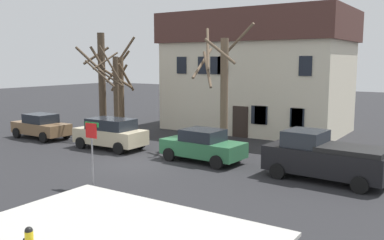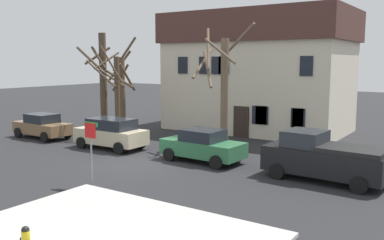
{
  "view_description": "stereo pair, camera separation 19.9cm",
  "coord_description": "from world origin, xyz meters",
  "px_view_note": "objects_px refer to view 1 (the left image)",
  "views": [
    {
      "loc": [
        13.77,
        -15.75,
        5.08
      ],
      "look_at": [
        1.86,
        2.45,
        2.07
      ],
      "focal_mm": 39.8,
      "sensor_mm": 36.0,
      "label": 1
    },
    {
      "loc": [
        13.94,
        -15.64,
        5.08
      ],
      "look_at": [
        1.86,
        2.45,
        2.07
      ],
      "focal_mm": 39.8,
      "sensor_mm": 36.0,
      "label": 2
    }
  ],
  "objects_px": {
    "tree_bare_end": "(222,86)",
    "car_brown_sedan": "(41,126)",
    "pickup_truck_black": "(324,157)",
    "tree_bare_mid": "(121,90)",
    "bicycle_leaning": "(119,132)",
    "tree_bare_near": "(101,81)",
    "building_main": "(256,71)",
    "car_green_sedan": "(203,145)",
    "street_sign_pole": "(92,142)",
    "tree_bare_far": "(114,92)",
    "fire_hydrant": "(29,240)",
    "car_beige_wagon": "(110,133)"
  },
  "relations": [
    {
      "from": "fire_hydrant",
      "to": "pickup_truck_black",
      "type": "bearing_deg",
      "value": 69.63
    },
    {
      "from": "car_brown_sedan",
      "to": "pickup_truck_black",
      "type": "bearing_deg",
      "value": 0.57
    },
    {
      "from": "tree_bare_near",
      "to": "pickup_truck_black",
      "type": "distance_m",
      "value": 17.29
    },
    {
      "from": "car_brown_sedan",
      "to": "car_beige_wagon",
      "type": "height_order",
      "value": "car_beige_wagon"
    },
    {
      "from": "tree_bare_mid",
      "to": "pickup_truck_black",
      "type": "relative_size",
      "value": 1.31
    },
    {
      "from": "tree_bare_mid",
      "to": "tree_bare_far",
      "type": "bearing_deg",
      "value": -60.5
    },
    {
      "from": "pickup_truck_black",
      "to": "tree_bare_far",
      "type": "bearing_deg",
      "value": 169.15
    },
    {
      "from": "tree_bare_end",
      "to": "car_brown_sedan",
      "type": "distance_m",
      "value": 12.62
    },
    {
      "from": "tree_bare_mid",
      "to": "car_brown_sedan",
      "type": "relative_size",
      "value": 1.57
    },
    {
      "from": "car_beige_wagon",
      "to": "fire_hydrant",
      "type": "xyz_separation_m",
      "value": [
        8.09,
        -11.38,
        -0.43
      ]
    },
    {
      "from": "tree_bare_end",
      "to": "fire_hydrant",
      "type": "bearing_deg",
      "value": -80.31
    },
    {
      "from": "tree_bare_near",
      "to": "fire_hydrant",
      "type": "bearing_deg",
      "value": -50.48
    },
    {
      "from": "pickup_truck_black",
      "to": "bicycle_leaning",
      "type": "distance_m",
      "value": 14.98
    },
    {
      "from": "tree_bare_end",
      "to": "pickup_truck_black",
      "type": "relative_size",
      "value": 1.39
    },
    {
      "from": "building_main",
      "to": "tree_bare_near",
      "type": "xyz_separation_m",
      "value": [
        -8.42,
        -7.46,
        -0.66
      ]
    },
    {
      "from": "car_green_sedan",
      "to": "bicycle_leaning",
      "type": "relative_size",
      "value": 2.62
    },
    {
      "from": "tree_bare_near",
      "to": "tree_bare_end",
      "type": "bearing_deg",
      "value": -2.29
    },
    {
      "from": "pickup_truck_black",
      "to": "street_sign_pole",
      "type": "xyz_separation_m",
      "value": [
        -7.6,
        -6.11,
        0.86
      ]
    },
    {
      "from": "street_sign_pole",
      "to": "bicycle_leaning",
      "type": "height_order",
      "value": "street_sign_pole"
    },
    {
      "from": "tree_bare_near",
      "to": "tree_bare_mid",
      "type": "height_order",
      "value": "tree_bare_near"
    },
    {
      "from": "car_green_sedan",
      "to": "pickup_truck_black",
      "type": "xyz_separation_m",
      "value": [
        6.17,
        -0.09,
        0.18
      ]
    },
    {
      "from": "tree_bare_mid",
      "to": "tree_bare_far",
      "type": "xyz_separation_m",
      "value": [
        0.9,
        -1.59,
        -0.02
      ]
    },
    {
      "from": "building_main",
      "to": "bicycle_leaning",
      "type": "distance_m",
      "value": 10.96
    },
    {
      "from": "car_beige_wagon",
      "to": "tree_bare_far",
      "type": "bearing_deg",
      "value": 129.3
    },
    {
      "from": "pickup_truck_black",
      "to": "building_main",
      "type": "bearing_deg",
      "value": 126.98
    },
    {
      "from": "tree_bare_near",
      "to": "car_brown_sedan",
      "type": "relative_size",
      "value": 1.62
    },
    {
      "from": "tree_bare_near",
      "to": "bicycle_leaning",
      "type": "height_order",
      "value": "tree_bare_near"
    },
    {
      "from": "tree_bare_near",
      "to": "car_green_sedan",
      "type": "xyz_separation_m",
      "value": [
        10.53,
        -3.45,
        -2.88
      ]
    },
    {
      "from": "building_main",
      "to": "pickup_truck_black",
      "type": "bearing_deg",
      "value": -53.02
    },
    {
      "from": "tree_bare_near",
      "to": "tree_bare_mid",
      "type": "relative_size",
      "value": 1.03
    },
    {
      "from": "building_main",
      "to": "tree_bare_mid",
      "type": "bearing_deg",
      "value": -138.43
    },
    {
      "from": "tree_bare_mid",
      "to": "pickup_truck_black",
      "type": "xyz_separation_m",
      "value": [
        15.7,
        -4.43,
        -2.07
      ]
    },
    {
      "from": "building_main",
      "to": "car_beige_wagon",
      "type": "relative_size",
      "value": 3.01
    },
    {
      "from": "fire_hydrant",
      "to": "bicycle_leaning",
      "type": "bearing_deg",
      "value": 125.5
    },
    {
      "from": "tree_bare_near",
      "to": "tree_bare_end",
      "type": "xyz_separation_m",
      "value": [
        9.92,
        -0.4,
        -0.05
      ]
    },
    {
      "from": "car_green_sedan",
      "to": "street_sign_pole",
      "type": "xyz_separation_m",
      "value": [
        -1.43,
        -6.2,
        1.03
      ]
    },
    {
      "from": "building_main",
      "to": "tree_bare_near",
      "type": "relative_size",
      "value": 1.87
    },
    {
      "from": "pickup_truck_black",
      "to": "street_sign_pole",
      "type": "distance_m",
      "value": 9.79
    },
    {
      "from": "tree_bare_far",
      "to": "pickup_truck_black",
      "type": "distance_m",
      "value": 15.21
    },
    {
      "from": "car_beige_wagon",
      "to": "street_sign_pole",
      "type": "relative_size",
      "value": 1.64
    },
    {
      "from": "pickup_truck_black",
      "to": "car_beige_wagon",
      "type": "bearing_deg",
      "value": -179.37
    },
    {
      "from": "car_brown_sedan",
      "to": "street_sign_pole",
      "type": "xyz_separation_m",
      "value": [
        11.01,
        -5.92,
        1.05
      ]
    },
    {
      "from": "car_green_sedan",
      "to": "tree_bare_mid",
      "type": "bearing_deg",
      "value": 155.55
    },
    {
      "from": "bicycle_leaning",
      "to": "tree_bare_far",
      "type": "bearing_deg",
      "value": -126.85
    },
    {
      "from": "tree_bare_near",
      "to": "bicycle_leaning",
      "type": "xyz_separation_m",
      "value": [
        2.05,
        -0.51,
        -3.34
      ]
    },
    {
      "from": "tree_bare_end",
      "to": "fire_hydrant",
      "type": "relative_size",
      "value": 10.04
    },
    {
      "from": "car_brown_sedan",
      "to": "street_sign_pole",
      "type": "distance_m",
      "value": 12.55
    },
    {
      "from": "pickup_truck_black",
      "to": "bicycle_leaning",
      "type": "xyz_separation_m",
      "value": [
        -14.66,
        3.03,
        -0.64
      ]
    },
    {
      "from": "building_main",
      "to": "street_sign_pole",
      "type": "relative_size",
      "value": 4.94
    },
    {
      "from": "tree_bare_mid",
      "to": "bicycle_leaning",
      "type": "xyz_separation_m",
      "value": [
        1.05,
        -1.4,
        -2.71
      ]
    }
  ]
}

